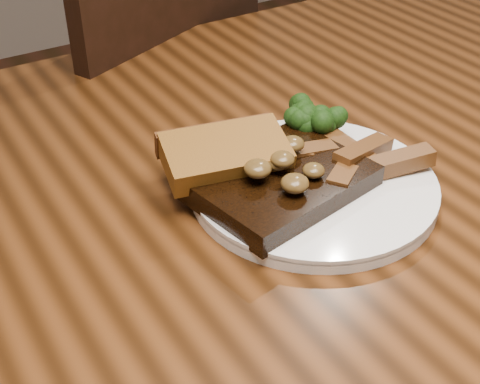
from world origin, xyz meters
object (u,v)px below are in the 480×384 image
object	(u,v)px
chair_far	(137,148)
garlic_bread	(226,171)
dining_table	(244,270)
plate	(313,187)
potato_wedges	(354,148)
steak	(279,182)

from	to	relation	value
chair_far	garlic_bread	distance (m)	0.62
dining_table	garlic_bread	world-z (taller)	garlic_bread
dining_table	garlic_bread	xyz separation A→B (m)	(-0.01, 0.03, 0.12)
chair_far	garlic_bread	world-z (taller)	chair_far
plate	potato_wedges	size ratio (longest dim) A/B	2.35
chair_far	steak	world-z (taller)	chair_far
chair_far	garlic_bread	bearing A→B (deg)	53.97
dining_table	chair_far	bearing A→B (deg)	78.97
dining_table	garlic_bread	distance (m)	0.12
dining_table	potato_wedges	xyz separation A→B (m)	(0.14, -0.01, 0.12)
dining_table	chair_far	size ratio (longest dim) A/B	1.80
garlic_bread	plate	bearing A→B (deg)	-19.71
chair_far	dining_table	bearing A→B (deg)	55.14
chair_far	potato_wedges	size ratio (longest dim) A/B	8.19
steak	potato_wedges	world-z (taller)	same
chair_far	steak	distance (m)	0.65
garlic_bread	steak	bearing A→B (deg)	-36.84
dining_table	potato_wedges	world-z (taller)	potato_wedges
dining_table	steak	world-z (taller)	steak
steak	garlic_bread	size ratio (longest dim) A/B	1.36
steak	plate	bearing A→B (deg)	-17.98
dining_table	steak	size ratio (longest dim) A/B	9.47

